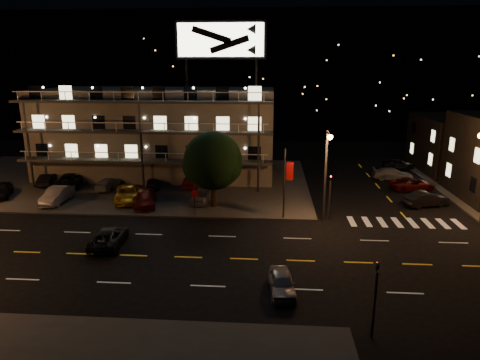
# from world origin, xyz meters

# --- Properties ---
(ground) EXTENTS (140.00, 140.00, 0.00)m
(ground) POSITION_xyz_m (0.00, 0.00, 0.00)
(ground) COLOR black
(ground) RESTS_ON ground
(curb_nw) EXTENTS (44.00, 24.00, 0.15)m
(curb_nw) POSITION_xyz_m (-14.00, 20.00, 0.07)
(curb_nw) COLOR #373735
(curb_nw) RESTS_ON ground
(motel) EXTENTS (28.00, 13.80, 18.10)m
(motel) POSITION_xyz_m (-9.94, 23.88, 5.34)
(motel) COLOR gray
(motel) RESTS_ON ground
(side_bldg_back) EXTENTS (14.06, 12.00, 7.00)m
(side_bldg_back) POSITION_xyz_m (29.99, 28.00, 3.50)
(side_bldg_back) COLOR black
(side_bldg_back) RESTS_ON ground
(hill_backdrop) EXTENTS (120.00, 25.00, 24.00)m
(hill_backdrop) POSITION_xyz_m (-5.94, 68.78, 11.55)
(hill_backdrop) COLOR black
(hill_backdrop) RESTS_ON ground
(streetlight_nc) EXTENTS (0.44, 1.92, 8.00)m
(streetlight_nc) POSITION_xyz_m (8.50, 7.94, 4.96)
(streetlight_nc) COLOR #2D2D30
(streetlight_nc) RESTS_ON ground
(signal_nw) EXTENTS (0.20, 0.27, 4.60)m
(signal_nw) POSITION_xyz_m (9.00, 8.50, 2.57)
(signal_nw) COLOR #2D2D30
(signal_nw) RESTS_ON ground
(signal_sw) EXTENTS (0.20, 0.27, 4.60)m
(signal_sw) POSITION_xyz_m (9.00, -8.50, 2.57)
(signal_sw) COLOR #2D2D30
(signal_sw) RESTS_ON ground
(banner_north) EXTENTS (0.83, 0.16, 6.40)m
(banner_north) POSITION_xyz_m (5.09, 8.40, 3.43)
(banner_north) COLOR #2D2D30
(banner_north) RESTS_ON ground
(stop_sign) EXTENTS (0.91, 0.11, 2.61)m
(stop_sign) POSITION_xyz_m (-3.00, 8.57, 1.71)
(stop_sign) COLOR #2D2D30
(stop_sign) RESTS_ON ground
(tree) EXTENTS (5.75, 5.54, 7.24)m
(tree) POSITION_xyz_m (-1.67, 11.08, 4.45)
(tree) COLOR black
(tree) RESTS_ON curb_nw
(lot_car_0) EXTENTS (3.15, 4.60, 1.45)m
(lot_car_0) POSITION_xyz_m (-23.77, 12.47, 0.88)
(lot_car_0) COLOR black
(lot_car_0) RESTS_ON curb_nw
(lot_car_1) EXTENTS (1.67, 4.67, 1.54)m
(lot_car_1) POSITION_xyz_m (-17.17, 11.03, 0.92)
(lot_car_1) COLOR gray
(lot_car_1) RESTS_ON curb_nw
(lot_car_2) EXTENTS (3.71, 5.69, 1.46)m
(lot_car_2) POSITION_xyz_m (-10.37, 12.11, 0.88)
(lot_car_2) COLOR gold
(lot_car_2) RESTS_ON curb_nw
(lot_car_3) EXTENTS (3.11, 5.22, 1.42)m
(lot_car_3) POSITION_xyz_m (-8.27, 10.89, 0.86)
(lot_car_3) COLOR #560E0C
(lot_car_3) RESTS_ON curb_nw
(lot_car_4) EXTENTS (2.18, 4.32, 1.41)m
(lot_car_4) POSITION_xyz_m (-2.90, 12.32, 0.85)
(lot_car_4) COLOR gray
(lot_car_4) RESTS_ON curb_nw
(lot_car_5) EXTENTS (1.92, 4.13, 1.31)m
(lot_car_5) POSITION_xyz_m (-21.25, 17.29, 0.80)
(lot_car_5) COLOR black
(lot_car_5) RESTS_ON curb_nw
(lot_car_6) EXTENTS (3.64, 5.78, 1.49)m
(lot_car_6) POSITION_xyz_m (-18.61, 17.07, 0.89)
(lot_car_6) COLOR black
(lot_car_6) RESTS_ON curb_nw
(lot_car_7) EXTENTS (2.11, 4.45, 1.25)m
(lot_car_7) POSITION_xyz_m (-13.83, 16.07, 0.78)
(lot_car_7) COLOR gray
(lot_car_7) RESTS_ON curb_nw
(lot_car_8) EXTENTS (2.25, 3.84, 1.23)m
(lot_car_8) POSITION_xyz_m (-9.06, 16.52, 0.76)
(lot_car_8) COLOR black
(lot_car_8) RESTS_ON curb_nw
(lot_car_9) EXTENTS (1.45, 3.79, 1.23)m
(lot_car_9) POSITION_xyz_m (-4.90, 17.36, 0.77)
(lot_car_9) COLOR #560E0C
(lot_car_9) RESTS_ON curb_nw
(side_car_0) EXTENTS (4.65, 2.91, 1.45)m
(side_car_0) POSITION_xyz_m (18.94, 12.99, 0.72)
(side_car_0) COLOR black
(side_car_0) RESTS_ON ground
(side_car_1) EXTENTS (5.18, 3.09, 1.35)m
(side_car_1) POSITION_xyz_m (19.37, 18.61, 0.67)
(side_car_1) COLOR #560E0C
(side_car_1) RESTS_ON ground
(side_car_2) EXTENTS (4.88, 2.39, 1.37)m
(side_car_2) POSITION_xyz_m (18.42, 23.02, 0.68)
(side_car_2) COLOR gray
(side_car_2) RESTS_ON ground
(side_car_3) EXTENTS (4.03, 1.67, 1.36)m
(side_car_3) POSITION_xyz_m (20.62, 28.62, 0.68)
(side_car_3) COLOR black
(side_car_3) RESTS_ON ground
(road_car_east) EXTENTS (1.83, 3.81, 1.25)m
(road_car_east) POSITION_xyz_m (4.55, -4.40, 0.63)
(road_car_east) COLOR gray
(road_car_east) RESTS_ON ground
(road_car_west) EXTENTS (2.48, 4.85, 1.31)m
(road_car_west) POSITION_xyz_m (-8.40, 1.63, 0.66)
(road_car_west) COLOR black
(road_car_west) RESTS_ON ground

